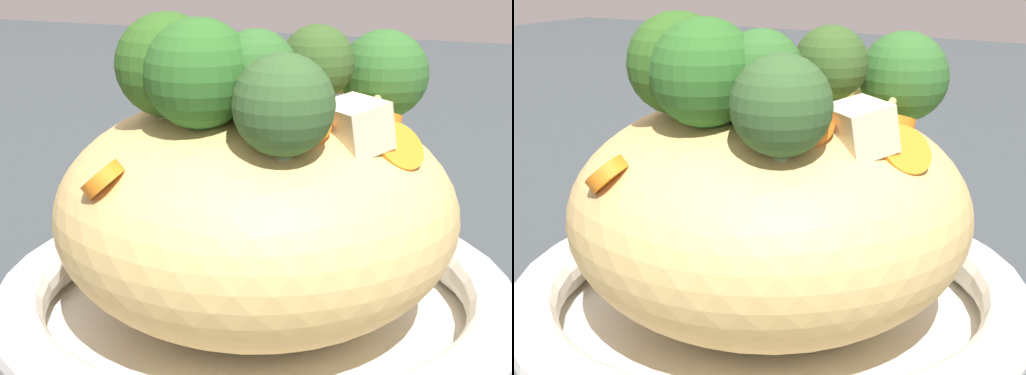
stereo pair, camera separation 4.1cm
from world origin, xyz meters
TOP-DOWN VIEW (x-y plane):
  - ground_plane at (0.00, 0.00)m, footprint 3.00×3.00m
  - serving_bowl at (0.00, 0.00)m, footprint 0.29×0.29m
  - noodle_heap at (0.00, 0.00)m, footprint 0.21×0.21m
  - broccoli_florets at (0.01, -0.02)m, footprint 0.15×0.16m
  - carrot_coins at (0.03, -0.02)m, footprint 0.15×0.12m
  - zucchini_slices at (-0.04, 0.02)m, footprint 0.08×0.13m
  - chicken_chunks at (0.02, 0.00)m, footprint 0.14×0.09m

SIDE VIEW (x-z plane):
  - ground_plane at x=0.00m, z-range 0.00..0.00m
  - serving_bowl at x=0.00m, z-range 0.00..0.05m
  - noodle_heap at x=0.00m, z-range 0.02..0.15m
  - carrot_coins at x=0.03m, z-range 0.11..0.16m
  - zucchini_slices at x=-0.04m, z-range 0.12..0.16m
  - chicken_chunks at x=0.02m, z-range 0.13..0.16m
  - broccoli_florets at x=0.01m, z-range 0.13..0.20m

